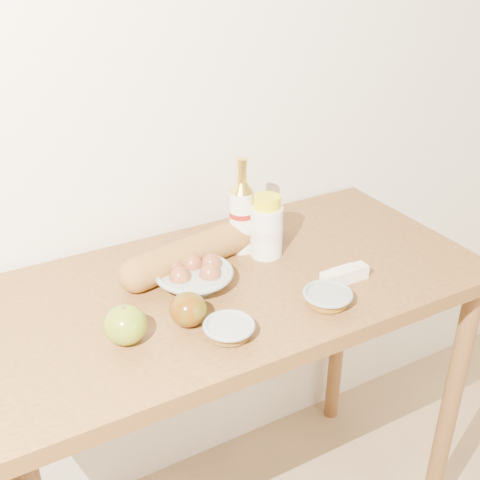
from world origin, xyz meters
name	(u,v)px	position (x,y,z in m)	size (l,w,h in m)	color
back_wall	(169,81)	(0.00, 1.51, 1.30)	(3.50, 0.02, 2.60)	white
table	(234,322)	(0.00, 1.18, 0.78)	(1.20, 0.60, 0.90)	brown
bourbon_bottle	(242,214)	(0.09, 1.30, 1.00)	(0.07, 0.07, 0.25)	white
cream_bottle	(267,228)	(0.13, 1.25, 0.97)	(0.09, 0.09, 0.16)	white
egg_bowl	(194,275)	(-0.09, 1.20, 0.93)	(0.23, 0.23, 0.06)	#94A19B
baguette	(207,247)	(-0.02, 1.29, 0.94)	(0.50, 0.18, 0.08)	#AD7734
apple_yellowgreen	(125,325)	(-0.30, 1.08, 0.94)	(0.10, 0.10, 0.08)	#9C921F
apple_redgreen_front	(188,309)	(-0.17, 1.07, 0.94)	(0.10, 0.10, 0.07)	maroon
sugar_bowl	(229,329)	(-0.11, 0.99, 0.92)	(0.14, 0.14, 0.03)	#93A09C
syrup_bowl	(327,297)	(0.13, 0.99, 0.92)	(0.14, 0.14, 0.03)	gray
butter_stick	(344,275)	(0.22, 1.05, 0.92)	(0.12, 0.04, 0.04)	#F5EFBE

